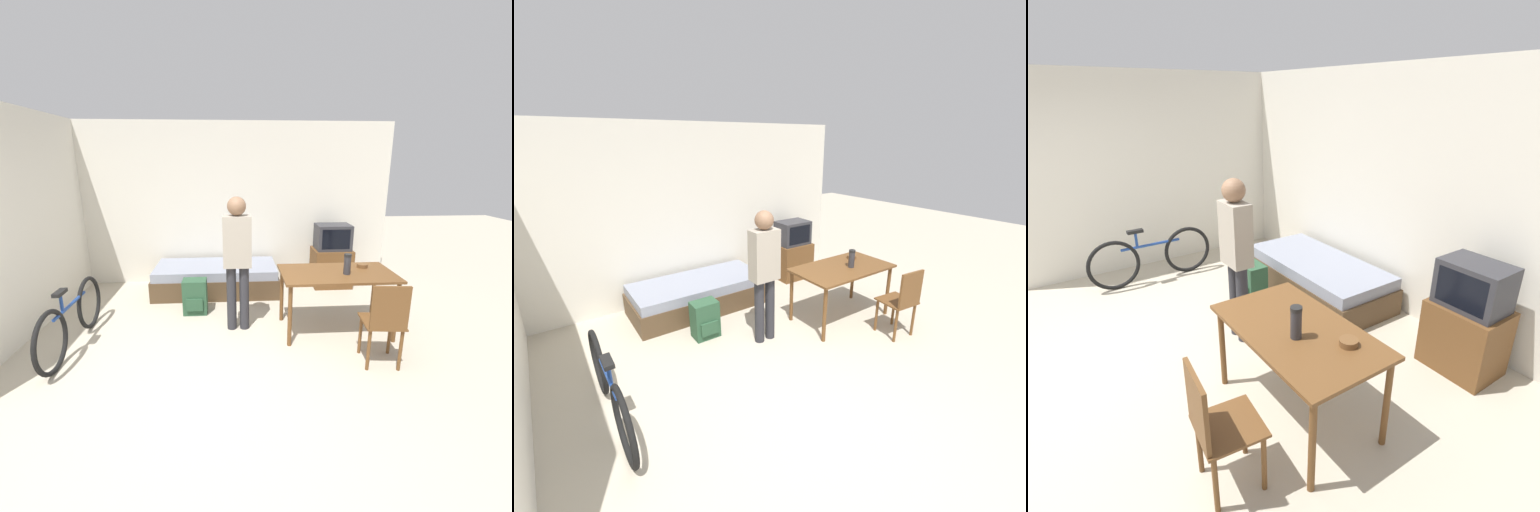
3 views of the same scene
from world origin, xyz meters
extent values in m
plane|color=#B2A893|center=(0.00, 0.00, 0.00)|extent=(20.00, 20.00, 0.00)
cube|color=silver|center=(0.00, 3.25, 1.35)|extent=(5.67, 0.06, 2.70)
cube|color=#4C3823|center=(-0.14, 2.68, 0.16)|extent=(1.97, 0.92, 0.32)
cube|color=gray|center=(-0.14, 2.68, 0.39)|extent=(1.91, 0.89, 0.14)
cube|color=brown|center=(1.80, 2.84, 0.32)|extent=(0.63, 0.50, 0.64)
cube|color=#2D2D33|center=(1.80, 2.84, 0.85)|extent=(0.56, 0.40, 0.42)
cube|color=black|center=(1.80, 2.64, 0.85)|extent=(0.46, 0.01, 0.33)
cube|color=brown|center=(1.39, 1.23, 0.76)|extent=(1.37, 0.78, 0.03)
cylinder|color=brown|center=(0.77, 0.90, 0.37)|extent=(0.05, 0.05, 0.74)
cylinder|color=brown|center=(2.02, 0.90, 0.37)|extent=(0.05, 0.05, 0.74)
cylinder|color=brown|center=(0.77, 1.56, 0.37)|extent=(0.05, 0.05, 0.74)
cylinder|color=brown|center=(2.02, 1.56, 0.37)|extent=(0.05, 0.05, 0.74)
cube|color=brown|center=(1.67, 0.52, 0.47)|extent=(0.44, 0.44, 0.02)
cube|color=brown|center=(1.65, 0.33, 0.70)|extent=(0.37, 0.07, 0.45)
cylinder|color=brown|center=(1.84, 0.66, 0.23)|extent=(0.04, 0.04, 0.46)
cylinder|color=brown|center=(1.52, 0.69, 0.23)|extent=(0.04, 0.04, 0.46)
cylinder|color=brown|center=(1.81, 0.34, 0.23)|extent=(0.04, 0.04, 0.46)
cylinder|color=brown|center=(1.49, 0.37, 0.23)|extent=(0.04, 0.04, 0.46)
torus|color=black|center=(-1.71, 1.56, 0.33)|extent=(0.06, 0.67, 0.67)
torus|color=black|center=(-1.70, 0.56, 0.33)|extent=(0.06, 0.67, 0.67)
cylinder|color=navy|center=(-1.71, 1.06, 0.52)|extent=(0.05, 0.78, 0.04)
cylinder|color=navy|center=(-1.70, 0.88, 0.62)|extent=(0.04, 0.04, 0.20)
cube|color=black|center=(-1.70, 0.88, 0.74)|extent=(0.08, 0.20, 0.04)
cylinder|color=#28282D|center=(0.10, 1.38, 0.42)|extent=(0.12, 0.12, 0.83)
cylinder|color=#28282D|center=(0.26, 1.38, 0.42)|extent=(0.12, 0.12, 0.83)
cube|color=#9E9384|center=(0.18, 1.38, 1.14)|extent=(0.34, 0.20, 0.62)
sphere|color=#846047|center=(0.18, 1.38, 1.57)|extent=(0.23, 0.23, 0.23)
cylinder|color=#2D2D33|center=(1.48, 1.16, 0.90)|extent=(0.08, 0.08, 0.25)
cylinder|color=black|center=(1.48, 1.16, 1.01)|extent=(0.09, 0.09, 0.03)
cylinder|color=brown|center=(1.76, 1.40, 0.80)|extent=(0.13, 0.13, 0.05)
cube|color=#284C33|center=(-0.41, 1.88, 0.25)|extent=(0.33, 0.24, 0.49)
cube|color=#284C33|center=(-0.41, 1.74, 0.17)|extent=(0.23, 0.03, 0.17)
camera|label=1|loc=(0.13, -2.62, 2.09)|focal=24.00mm
camera|label=2|loc=(-1.98, -1.80, 2.45)|focal=24.00mm
camera|label=3|loc=(3.44, -0.27, 2.39)|focal=28.00mm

